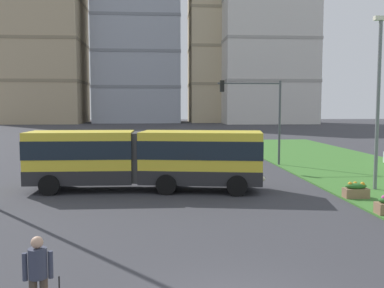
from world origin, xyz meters
The scene contains 10 objects.
articulated_bus centered at (-2.30, 13.40, 1.65)m, with size 11.94×3.71×3.00m.
car_navy_sedan centered at (-6.04, 25.58, 0.75)m, with size 4.60×2.48×1.58m.
pedestrian_crossing centered at (-4.00, -0.16, 1.00)m, with size 0.57×0.36×1.74m.
flower_planter_3 centered at (7.40, 10.48, 0.43)m, with size 1.10×0.56×0.74m.
traffic_light_far_right centered at (5.50, 22.00, 4.21)m, with size 4.53×0.28×6.06m.
streetlight_median centered at (9.30, 12.43, 4.77)m, with size 0.70×0.28×8.66m.
apartment_tower_west centered at (-30.00, 103.33, 19.42)m, with size 19.86×18.85×38.80m.
apartment_tower_westcentre centered at (-6.98, 106.38, 25.71)m, with size 21.69×16.59×51.38m.
apartment_tower_centre centered at (15.55, 107.69, 23.54)m, with size 18.11×15.24×47.04m.
apartment_tower_eastcentre centered at (24.90, 98.09, 24.31)m, with size 22.05×15.59×48.58m.
Camera 1 is at (-1.60, -8.77, 4.29)m, focal length 41.16 mm.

